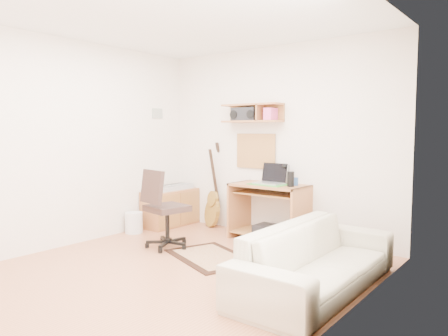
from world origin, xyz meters
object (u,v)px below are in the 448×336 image
Objects in this scene: task_chair at (167,208)px; printer at (320,243)px; cabinet at (170,208)px; sofa at (317,248)px; desk at (269,212)px.

printer is at bearing 45.63° from task_chair.
task_chair is 1.28m from cabinet.
cabinet is at bearing -167.84° from printer.
sofa is at bearing 6.52° from task_chair.
task_chair is 2.34× the size of printer.
desk is at bearing 64.63° from task_chair.
cabinet is at bearing 144.01° from task_chair.
cabinet is (-1.67, -0.18, -0.10)m from desk.
desk is 2.35× the size of printer.
desk is 1.00× the size of task_chair.
desk is at bearing 6.00° from cabinet.
desk is 1.11× the size of cabinet.
cabinet is 3.15m from sofa.
task_chair reaches higher than cabinet.
desk is 0.50× the size of sofa.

